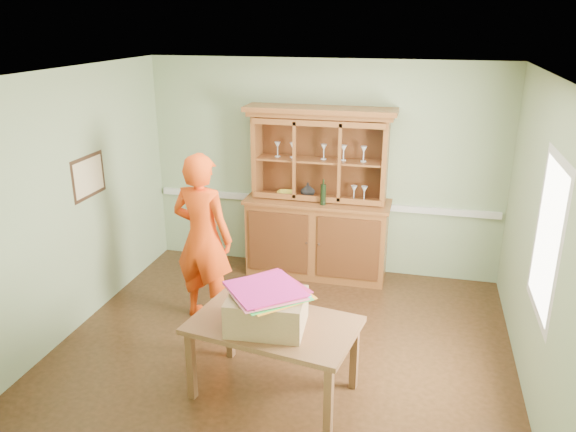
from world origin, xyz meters
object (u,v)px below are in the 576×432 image
(cardboard_box, at_px, (267,311))
(person, at_px, (203,238))
(china_hutch, at_px, (318,218))
(dining_table, at_px, (274,331))

(cardboard_box, height_order, person, person)
(china_hutch, relative_size, person, 1.15)
(cardboard_box, distance_m, person, 1.61)
(china_hutch, relative_size, cardboard_box, 3.42)
(cardboard_box, relative_size, person, 0.34)
(china_hutch, distance_m, cardboard_box, 2.60)
(china_hutch, height_order, person, china_hutch)
(dining_table, distance_m, cardboard_box, 0.24)
(cardboard_box, xyz_separation_m, person, (-1.05, 1.21, 0.09))
(china_hutch, distance_m, person, 1.71)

